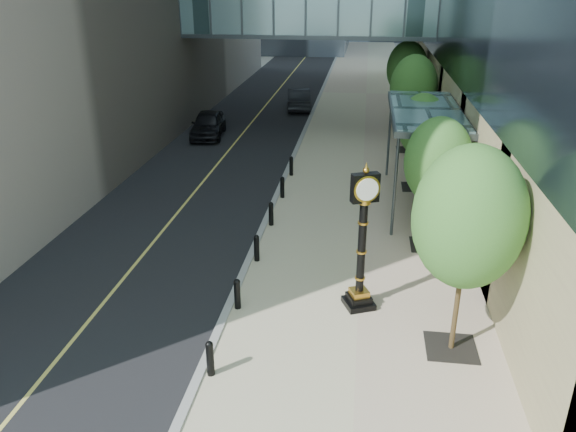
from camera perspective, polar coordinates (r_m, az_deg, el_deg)
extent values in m
plane|color=gray|center=(14.10, 2.37, -19.41)|extent=(320.00, 320.00, 0.00)
cube|color=black|center=(51.85, -1.12, 12.52)|extent=(8.00, 180.00, 0.02)
cube|color=#B5AB8B|center=(51.25, 7.96, 12.21)|extent=(8.00, 180.00, 0.06)
cube|color=gray|center=(51.39, 3.40, 12.42)|extent=(0.25, 180.00, 0.07)
cube|color=slate|center=(38.61, 2.14, 20.08)|extent=(17.00, 4.00, 3.00)
cube|color=#383F44|center=(38.71, 2.11, 17.94)|extent=(17.00, 4.20, 0.25)
cube|color=#383F44|center=(25.08, 13.84, 10.18)|extent=(3.00, 8.00, 0.25)
cube|color=slate|center=(25.05, 13.88, 10.52)|extent=(2.80, 7.80, 0.06)
cylinder|color=#383F44|center=(22.00, 10.81, 2.95)|extent=(0.12, 0.12, 4.20)
cylinder|color=#383F44|center=(29.06, 10.24, 7.93)|extent=(0.12, 0.12, 4.20)
cylinder|color=black|center=(14.93, -7.91, -14.29)|extent=(0.20, 0.20, 0.90)
cylinder|color=black|center=(17.49, -5.17, -8.02)|extent=(0.20, 0.20, 0.90)
cylinder|color=black|center=(20.23, -3.20, -3.39)|extent=(0.20, 0.20, 0.90)
cylinder|color=black|center=(23.09, -1.73, 0.12)|extent=(0.20, 0.20, 0.90)
cylinder|color=black|center=(26.03, -0.58, 2.84)|extent=(0.20, 0.20, 0.90)
cylinder|color=black|center=(29.03, 0.33, 5.01)|extent=(0.20, 0.20, 0.90)
cube|color=black|center=(16.60, 16.21, -12.69)|extent=(1.40, 1.40, 0.02)
cylinder|color=#47381E|center=(15.77, 16.83, -8.15)|extent=(0.14, 0.14, 3.09)
ellipsoid|color=#306224|center=(14.72, 17.89, -0.15)|extent=(2.83, 2.83, 3.77)
cube|color=black|center=(22.17, 14.11, -2.89)|extent=(1.40, 1.40, 0.02)
cylinder|color=#47381E|center=(21.64, 14.44, 0.24)|extent=(0.14, 0.14, 2.65)
ellipsoid|color=#306224|center=(20.96, 14.99, 5.40)|extent=(2.43, 2.43, 3.24)
cube|color=black|center=(28.14, 12.90, 2.87)|extent=(1.40, 1.40, 0.02)
cylinder|color=#47381E|center=(27.76, 13.12, 5.21)|extent=(0.14, 0.14, 2.44)
ellipsoid|color=#306224|center=(27.26, 13.48, 8.98)|extent=(2.23, 2.23, 2.98)
cube|color=black|center=(34.30, 12.11, 6.59)|extent=(1.40, 1.40, 0.02)
cylinder|color=#47381E|center=(33.93, 12.32, 8.94)|extent=(0.14, 0.14, 2.93)
ellipsoid|color=#306224|center=(33.47, 12.65, 12.70)|extent=(2.69, 2.69, 3.59)
cube|color=black|center=(40.57, 11.56, 9.16)|extent=(1.40, 1.40, 0.02)
cylinder|color=#47381E|center=(40.26, 11.73, 11.21)|extent=(0.14, 0.14, 2.98)
ellipsoid|color=#306224|center=(39.86, 12.00, 14.44)|extent=(2.73, 2.73, 3.64)
cube|color=black|center=(17.85, 7.17, -8.77)|extent=(1.12, 1.12, 0.19)
cube|color=black|center=(17.75, 7.20, -8.25)|extent=(0.87, 0.87, 0.19)
cube|color=gold|center=(17.65, 7.23, -7.72)|extent=(0.69, 0.69, 0.19)
cylinder|color=black|center=(16.91, 7.50, -3.17)|extent=(0.25, 0.25, 2.94)
cube|color=black|center=(16.17, 7.84, 2.87)|extent=(0.85, 0.58, 0.85)
cylinder|color=white|center=(16.32, 7.84, 3.07)|extent=(0.62, 0.30, 0.66)
cylinder|color=white|center=(16.01, 7.83, 2.66)|extent=(0.62, 0.30, 0.66)
sphere|color=gold|center=(16.00, 7.94, 4.62)|extent=(0.19, 0.19, 0.19)
imported|color=beige|center=(20.87, 17.10, -2.17)|extent=(0.79, 0.67, 1.83)
imported|color=black|center=(36.88, -8.12, 9.24)|extent=(2.47, 4.95, 1.62)
imported|color=black|center=(44.55, 1.11, 11.83)|extent=(2.34, 5.04, 1.60)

